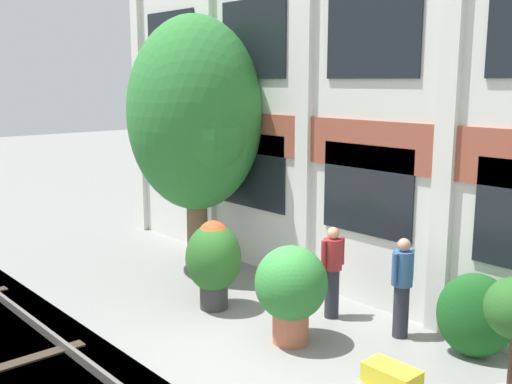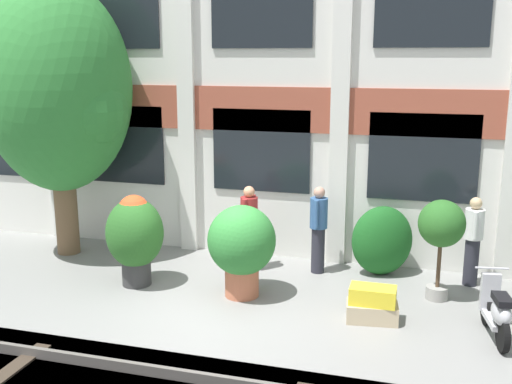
# 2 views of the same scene
# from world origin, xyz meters

# --- Properties ---
(ground_plane) EXTENTS (80.00, 80.00, 0.00)m
(ground_plane) POSITION_xyz_m (0.00, 0.00, 0.00)
(ground_plane) COLOR gray
(apartment_facade) EXTENTS (16.45, 0.64, 7.32)m
(apartment_facade) POSITION_xyz_m (0.00, 3.09, 3.65)
(apartment_facade) COLOR silver
(apartment_facade) RESTS_ON ground
(broadleaf_tree) EXTENTS (3.16, 3.01, 5.69)m
(broadleaf_tree) POSITION_xyz_m (-4.03, 1.84, 3.43)
(broadleaf_tree) COLOR brown
(broadleaf_tree) RESTS_ON ground
(potted_plant_tall_urn) EXTENTS (0.79, 0.79, 1.78)m
(potted_plant_tall_urn) POSITION_xyz_m (3.60, 1.37, 1.29)
(potted_plant_tall_urn) COLOR gray
(potted_plant_tall_urn) RESTS_ON ground
(potted_plant_ribbed_drum) EXTENTS (1.19, 1.19, 1.64)m
(potted_plant_ribbed_drum) POSITION_xyz_m (0.28, 0.58, 0.95)
(potted_plant_ribbed_drum) COLOR #B76647
(potted_plant_ribbed_drum) RESTS_ON ground
(potted_plant_fluted_column) EXTENTS (1.05, 1.05, 1.71)m
(potted_plant_fluted_column) POSITION_xyz_m (-1.76, 0.56, 0.99)
(potted_plant_fluted_column) COLOR #333333
(potted_plant_fluted_column) RESTS_ON ground
(potted_plant_square_trough) EXTENTS (0.86, 0.55, 0.58)m
(potted_plant_square_trough) POSITION_xyz_m (2.59, 0.16, 0.27)
(potted_plant_square_trough) COLOR tan
(potted_plant_square_trough) RESTS_ON ground
(scooter_second_parked) EXTENTS (0.53, 1.38, 0.98)m
(scooter_second_parked) POSITION_xyz_m (4.42, 0.02, 0.44)
(scooter_second_parked) COLOR black
(scooter_second_parked) RESTS_ON ground
(resident_by_doorway) EXTENTS (0.34, 0.53, 1.67)m
(resident_by_doorway) POSITION_xyz_m (4.19, 2.24, 0.90)
(resident_by_doorway) COLOR #282833
(resident_by_doorway) RESTS_ON ground
(resident_watching_tracks) EXTENTS (0.34, 0.53, 1.70)m
(resident_watching_tracks) POSITION_xyz_m (0.02, 1.89, 0.91)
(resident_watching_tracks) COLOR #282833
(resident_watching_tracks) RESTS_ON ground
(resident_near_plants) EXTENTS (0.34, 0.53, 1.72)m
(resident_near_plants) POSITION_xyz_m (1.35, 2.12, 0.92)
(resident_near_plants) COLOR #282833
(resident_near_plants) RESTS_ON ground
(topiary_hedge) EXTENTS (1.36, 1.08, 1.36)m
(topiary_hedge) POSITION_xyz_m (2.56, 2.35, 0.68)
(topiary_hedge) COLOR #19561E
(topiary_hedge) RESTS_ON ground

